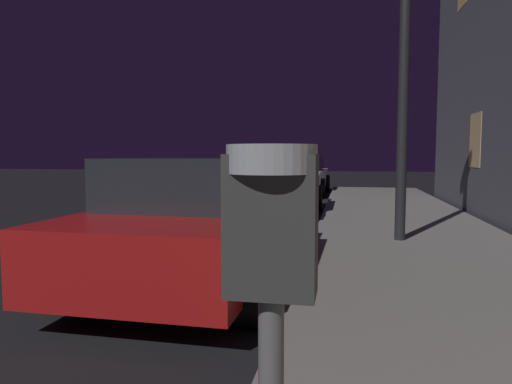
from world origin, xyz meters
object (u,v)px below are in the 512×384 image
Objects in this scene: parking_meter at (271,297)px; car_red at (198,221)px; car_blue at (275,186)px; car_white at (301,175)px.

parking_meter reaches higher than car_red.
car_blue is 1.02× the size of car_white.
car_blue is at bearing 98.64° from parking_meter.
parking_meter is 0.30× the size of car_blue.
parking_meter reaches higher than car_white.
parking_meter is 0.33× the size of car_red.
parking_meter is at bearing -81.36° from car_blue.
parking_meter is 10.10m from car_blue.
parking_meter is 16.28m from car_white.
car_red and car_blue have the same top height.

